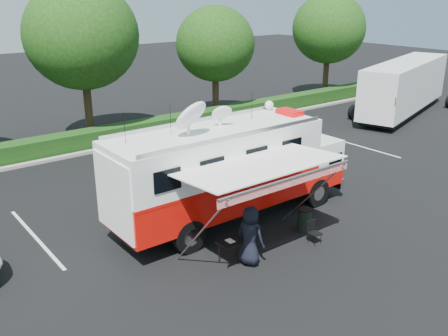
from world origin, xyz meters
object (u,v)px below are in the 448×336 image
at_px(folding_table, 232,242).
at_px(semi_trailer, 405,87).
at_px(command_truck, 230,170).
at_px(trash_bin, 305,219).

xyz_separation_m(folding_table, semi_trailer, (22.20, 8.52, 1.22)).
distance_m(command_truck, folding_table, 3.48).
height_order(command_truck, folding_table, command_truck).
bearing_deg(command_truck, semi_trailer, 16.40).
bearing_deg(folding_table, trash_bin, 3.52).
distance_m(folding_table, semi_trailer, 23.81).
distance_m(command_truck, semi_trailer, 21.09).
bearing_deg(semi_trailer, folding_table, -158.99).
bearing_deg(semi_trailer, command_truck, -163.60).
xyz_separation_m(command_truck, trash_bin, (1.58, -2.35, -1.59)).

